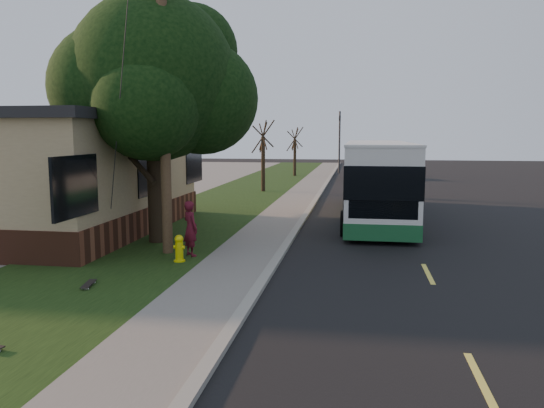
% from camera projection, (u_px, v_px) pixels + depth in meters
% --- Properties ---
extents(ground, '(120.00, 120.00, 0.00)m').
position_uv_depth(ground, '(273.00, 268.00, 14.12)').
color(ground, black).
rests_on(ground, ground).
extents(road, '(8.00, 80.00, 0.01)m').
position_uv_depth(road, '(399.00, 215.00, 23.26)').
color(road, black).
rests_on(road, ground).
extents(curb, '(0.25, 80.00, 0.12)m').
position_uv_depth(curb, '(308.00, 211.00, 23.89)').
color(curb, gray).
rests_on(curb, ground).
extents(sidewalk, '(2.00, 80.00, 0.08)m').
position_uv_depth(sidewalk, '(286.00, 211.00, 24.05)').
color(sidewalk, slate).
rests_on(sidewalk, ground).
extents(grass_verge, '(5.00, 80.00, 0.07)m').
position_uv_depth(grass_verge, '(212.00, 210.00, 24.61)').
color(grass_verge, black).
rests_on(grass_verge, ground).
extents(building_lot, '(15.00, 80.00, 0.04)m').
position_uv_depth(building_lot, '(16.00, 205.00, 26.21)').
color(building_lot, slate).
rests_on(building_lot, ground).
extents(fire_hydrant, '(0.32, 0.32, 0.74)m').
position_uv_depth(fire_hydrant, '(179.00, 248.00, 14.47)').
color(fire_hydrant, yellow).
rests_on(fire_hydrant, grass_verge).
extents(utility_pole, '(2.86, 3.21, 9.07)m').
position_uv_depth(utility_pole, '(164.00, 95.00, 15.00)').
color(utility_pole, '#473321').
rests_on(utility_pole, ground).
extents(leafy_tree, '(6.30, 6.00, 7.80)m').
position_uv_depth(leafy_tree, '(156.00, 82.00, 16.69)').
color(leafy_tree, black).
rests_on(leafy_tree, grass_verge).
extents(bare_tree_near, '(1.38, 1.21, 4.31)m').
position_uv_depth(bare_tree_near, '(263.00, 157.00, 32.00)').
color(bare_tree_near, black).
rests_on(bare_tree_near, grass_verge).
extents(bare_tree_far, '(1.38, 1.21, 4.03)m').
position_uv_depth(bare_tree_far, '(295.00, 152.00, 43.68)').
color(bare_tree_far, black).
rests_on(bare_tree_far, grass_verge).
extents(traffic_signal, '(0.18, 0.22, 5.50)m').
position_uv_depth(traffic_signal, '(339.00, 138.00, 46.88)').
color(traffic_signal, '#2D2D30').
rests_on(traffic_signal, ground).
extents(transit_bus, '(2.72, 11.80, 3.19)m').
position_uv_depth(transit_bus, '(377.00, 178.00, 22.23)').
color(transit_bus, silver).
rests_on(transit_bus, ground).
extents(skateboarder, '(0.68, 0.67, 1.59)m').
position_uv_depth(skateboarder, '(191.00, 228.00, 15.10)').
color(skateboarder, '#51101E').
rests_on(skateboarder, grass_verge).
extents(skateboard_main, '(0.32, 0.74, 0.07)m').
position_uv_depth(skateboard_main, '(89.00, 284.00, 12.16)').
color(skateboard_main, black).
rests_on(skateboard_main, grass_verge).
extents(dumpster, '(1.95, 1.75, 1.42)m').
position_uv_depth(dumpster, '(131.00, 198.00, 23.21)').
color(dumpster, black).
rests_on(dumpster, building_lot).
extents(distant_car, '(2.27, 5.03, 1.68)m').
position_uv_depth(distant_car, '(366.00, 168.00, 41.92)').
color(distant_car, black).
rests_on(distant_car, ground).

